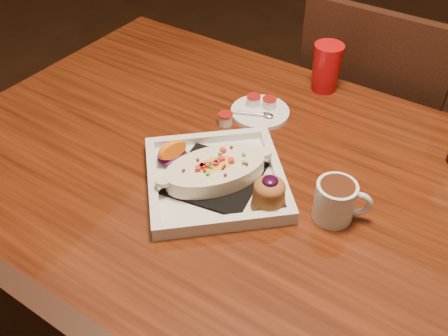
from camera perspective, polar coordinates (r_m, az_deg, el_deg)
The scene contains 7 objects.
table at distance 1.09m, azimuth 5.56°, elevation -5.57°, with size 1.50×0.90×0.75m.
chair_far at distance 1.64m, azimuth 16.20°, elevation 4.57°, with size 0.42×0.42×0.93m.
plate at distance 0.99m, azimuth -0.42°, elevation -0.94°, with size 0.38×0.38×0.08m.
coffee_mug at distance 0.94m, azimuth 12.73°, elevation -3.57°, with size 0.10×0.08×0.08m.
saucer at distance 1.21m, azimuth 4.07°, elevation 6.64°, with size 0.14×0.14×0.10m.
creamer_loose at distance 1.17m, azimuth 0.17°, elevation 5.66°, with size 0.04×0.04×0.03m.
red_tumbler at distance 1.29m, azimuth 11.61°, elevation 11.18°, with size 0.07×0.07×0.12m, color #B60D10.
Camera 1 is at (0.32, -0.67, 1.44)m, focal length 40.00 mm.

